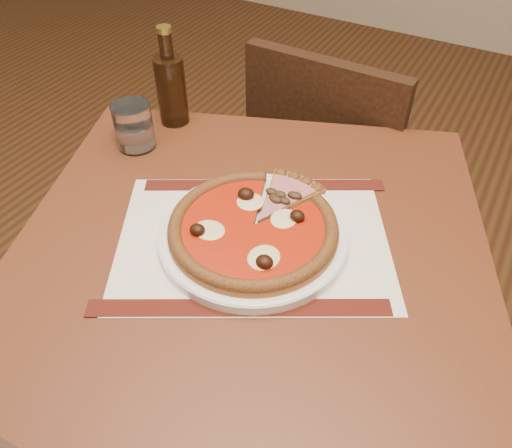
{
  "coord_description": "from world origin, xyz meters",
  "views": [
    {
      "loc": [
        1.2,
        -0.33,
        1.36
      ],
      "look_at": [
        0.9,
        0.2,
        0.78
      ],
      "focal_mm": 35.0,
      "sensor_mm": 36.0,
      "label": 1
    }
  ],
  "objects_px": {
    "table": "(251,282)",
    "bottle": "(171,87)",
    "pizza": "(253,227)",
    "chair_far": "(329,169)",
    "plate": "(253,235)",
    "water_glass": "(134,126)"
  },
  "relations": [
    {
      "from": "bottle",
      "to": "water_glass",
      "type": "bearing_deg",
      "value": -95.43
    },
    {
      "from": "table",
      "to": "plate",
      "type": "relative_size",
      "value": 3.24
    },
    {
      "from": "table",
      "to": "water_glass",
      "type": "distance_m",
      "value": 0.41
    },
    {
      "from": "plate",
      "to": "water_glass",
      "type": "distance_m",
      "value": 0.38
    },
    {
      "from": "table",
      "to": "chair_far",
      "type": "height_order",
      "value": "chair_far"
    },
    {
      "from": "pizza",
      "to": "plate",
      "type": "bearing_deg",
      "value": -80.79
    },
    {
      "from": "table",
      "to": "bottle",
      "type": "relative_size",
      "value": 4.85
    },
    {
      "from": "table",
      "to": "bottle",
      "type": "distance_m",
      "value": 0.46
    },
    {
      "from": "pizza",
      "to": "water_glass",
      "type": "bearing_deg",
      "value": 160.89
    },
    {
      "from": "chair_far",
      "to": "water_glass",
      "type": "xyz_separation_m",
      "value": [
        -0.27,
        -0.45,
        0.31
      ]
    },
    {
      "from": "plate",
      "to": "bottle",
      "type": "distance_m",
      "value": 0.42
    },
    {
      "from": "plate",
      "to": "pizza",
      "type": "relative_size",
      "value": 1.12
    },
    {
      "from": "chair_far",
      "to": "bottle",
      "type": "relative_size",
      "value": 4.02
    },
    {
      "from": "chair_far",
      "to": "pizza",
      "type": "bearing_deg",
      "value": 99.51
    },
    {
      "from": "plate",
      "to": "pizza",
      "type": "xyz_separation_m",
      "value": [
        -0.0,
        0.0,
        0.02
      ]
    },
    {
      "from": "pizza",
      "to": "table",
      "type": "bearing_deg",
      "value": -87.75
    },
    {
      "from": "chair_far",
      "to": "pizza",
      "type": "distance_m",
      "value": 0.65
    },
    {
      "from": "plate",
      "to": "bottle",
      "type": "xyz_separation_m",
      "value": [
        -0.34,
        0.24,
        0.07
      ]
    },
    {
      "from": "water_glass",
      "to": "plate",
      "type": "bearing_deg",
      "value": -19.11
    },
    {
      "from": "pizza",
      "to": "bottle",
      "type": "xyz_separation_m",
      "value": [
        -0.34,
        0.24,
        0.05
      ]
    },
    {
      "from": "bottle",
      "to": "chair_far",
      "type": "bearing_deg",
      "value": 52.23
    },
    {
      "from": "table",
      "to": "water_glass",
      "type": "height_order",
      "value": "water_glass"
    }
  ]
}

